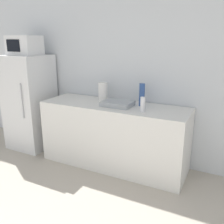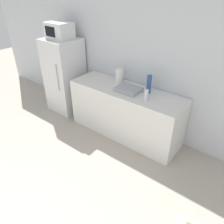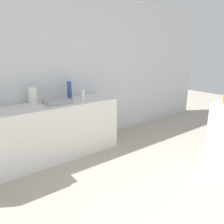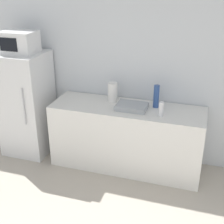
{
  "view_description": "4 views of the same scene",
  "coord_description": "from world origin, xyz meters",
  "views": [
    {
      "loc": [
        1.41,
        0.15,
        1.72
      ],
      "look_at": [
        0.28,
        2.39,
        0.98
      ],
      "focal_mm": 40.0,
      "sensor_mm": 36.0,
      "label": 1
    },
    {
      "loc": [
        1.79,
        0.33,
        2.43
      ],
      "look_at": [
        0.23,
        2.34,
        0.86
      ],
      "focal_mm": 35.0,
      "sensor_mm": 36.0,
      "label": 2
    },
    {
      "loc": [
        -1.25,
        -0.1,
        1.67
      ],
      "look_at": [
        0.29,
        1.93,
        0.93
      ],
      "focal_mm": 35.0,
      "sensor_mm": 36.0,
      "label": 3
    },
    {
      "loc": [
        0.91,
        -0.55,
        2.46
      ],
      "look_at": [
        0.08,
        2.08,
        1.22
      ],
      "focal_mm": 50.0,
      "sensor_mm": 36.0,
      "label": 4
    }
  ],
  "objects": [
    {
      "name": "wall_back",
      "position": [
        0.0,
        3.39,
        1.3
      ],
      "size": [
        8.0,
        0.06,
        2.6
      ],
      "primitive_type": "cube",
      "color": "silver",
      "rests_on": "ground_plane"
    },
    {
      "name": "refrigerator",
      "position": [
        -1.5,
        3.01,
        0.74
      ],
      "size": [
        0.63,
        0.65,
        1.48
      ],
      "color": "silver",
      "rests_on": "ground_plane"
    },
    {
      "name": "microwave",
      "position": [
        -1.5,
        3.01,
        1.62
      ],
      "size": [
        0.46,
        0.35,
        0.28
      ],
      "color": "white",
      "rests_on": "refrigerator"
    },
    {
      "name": "counter",
      "position": [
        -0.01,
        3.02,
        0.44
      ],
      "size": [
        1.99,
        0.64,
        0.87
      ],
      "primitive_type": "cube",
      "color": "silver",
      "rests_on": "ground_plane"
    },
    {
      "name": "sink_basin",
      "position": [
        0.05,
        2.99,
        0.9
      ],
      "size": [
        0.39,
        0.3,
        0.06
      ],
      "primitive_type": "cube",
      "color": "#9EA3A8",
      "rests_on": "counter"
    },
    {
      "name": "bottle_tall",
      "position": [
        0.33,
        3.14,
        1.02
      ],
      "size": [
        0.07,
        0.07,
        0.29
      ],
      "primitive_type": "cylinder",
      "color": "#2D4C8C",
      "rests_on": "counter"
    },
    {
      "name": "bottle_short",
      "position": [
        0.44,
        2.88,
        0.96
      ],
      "size": [
        0.06,
        0.06,
        0.18
      ],
      "primitive_type": "cylinder",
      "color": "silver",
      "rests_on": "counter"
    },
    {
      "name": "paper_towel_roll",
      "position": [
        -0.26,
        3.17,
        1.0
      ],
      "size": [
        0.13,
        0.13,
        0.26
      ],
      "primitive_type": "cylinder",
      "color": "white",
      "rests_on": "counter"
    }
  ]
}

